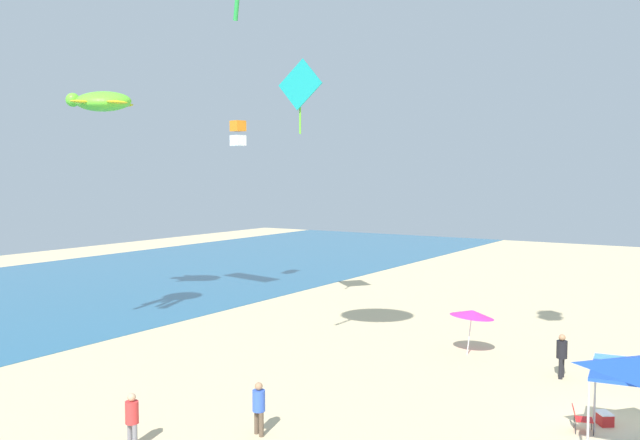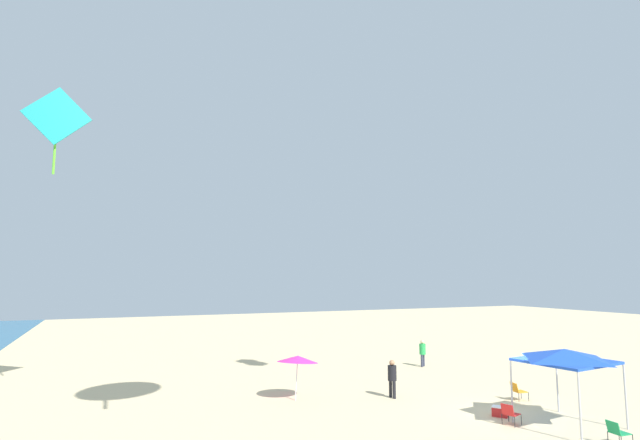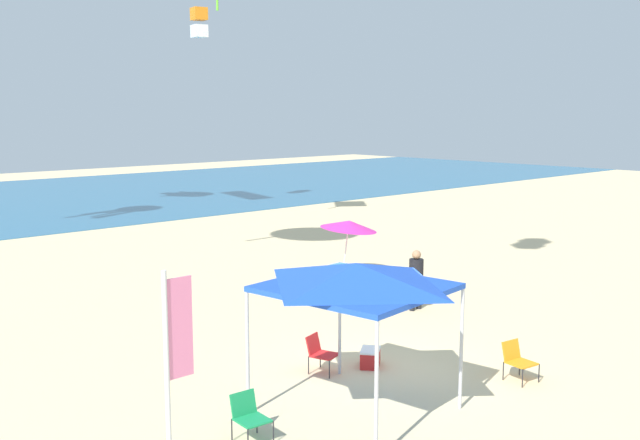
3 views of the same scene
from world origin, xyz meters
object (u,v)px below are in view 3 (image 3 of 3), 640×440
Objects in this scene: canopy_tent at (356,277)px; cooler_box at (370,358)px; banner_flag at (173,417)px; folding_chair_near_cooler at (517,358)px; folding_chair_left_of_tent at (249,414)px; beach_umbrella at (349,225)px; folding_chair_facing_ocean at (320,351)px; kite_box_orange at (199,23)px; person_beachcomber at (416,275)px.

cooler_box is at bearing 36.62° from canopy_tent.
cooler_box is 0.18× the size of banner_flag.
folding_chair_left_of_tent is (-5.98, 1.59, 0.00)m from folding_chair_near_cooler.
beach_umbrella is at bearing 48.05° from cooler_box.
kite_box_orange reaches higher than folding_chair_facing_ocean.
folding_chair_left_of_tent is at bearing -159.87° from person_beachcomber.
folding_chair_left_of_tent is at bearing 173.57° from folding_chair_near_cooler.
folding_chair_left_of_tent is 33.21m from kite_box_orange.
folding_chair_left_of_tent reaches higher than cooler_box.
cooler_box is (-1.70, 2.70, -0.27)m from folding_chair_near_cooler.
folding_chair_left_of_tent is (-10.24, -7.75, -1.37)m from beach_umbrella.
person_beachcomber is at bearing 1.20° from folding_chair_facing_ocean.
cooler_box is at bearing 19.23° from folding_chair_left_of_tent.
beach_umbrella reaches higher than person_beachcomber.
kite_box_orange reaches higher than folding_chair_near_cooler.
person_beachcomber is at bearing 28.77° from banner_flag.
banner_flag is (-9.37, -1.57, 1.96)m from folding_chair_near_cooler.
folding_chair_near_cooler is 1.00× the size of folding_chair_facing_ocean.
folding_chair_facing_ocean is at bearing 64.59° from canopy_tent.
person_beachcomber reaches higher than folding_chair_left_of_tent.
folding_chair_near_cooler is at bearing -17.72° from canopy_tent.
kite_box_orange is (8.18, 23.15, 9.77)m from person_beachcomber.
kite_box_orange is at bearing 55.74° from banner_flag.
kite_box_orange reaches higher than person_beachcomber.
beach_umbrella is 1.28× the size of kite_box_orange.
cooler_box is (-5.97, -6.64, -1.65)m from beach_umbrella.
cooler_box is at bearing 130.63° from folding_chair_near_cooler.
cooler_box is at bearing -43.36° from folding_chair_facing_ocean.
folding_chair_near_cooler is (-4.27, -9.34, -1.37)m from beach_umbrella.
cooler_box is at bearing -131.95° from beach_umbrella.
person_beachcomber is 1.04× the size of kite_box_orange.
banner_flag reaches higher than person_beachcomber.
canopy_tent is at bearing 170.72° from folding_chair_near_cooler.
cooler_box is at bearing 29.11° from banner_flag.
canopy_tent is at bearing -134.46° from beach_umbrella.
folding_chair_left_of_tent and folding_chair_facing_ocean have the same top height.
folding_chair_left_of_tent is 0.49× the size of kite_box_orange.
folding_chair_near_cooler is (3.73, -1.19, -2.15)m from canopy_tent.
kite_box_orange is (6.67, 18.90, 8.95)m from beach_umbrella.
canopy_tent reaches higher than beach_umbrella.
beach_umbrella is 21.95m from kite_box_orange.
kite_box_orange reaches higher than cooler_box.
folding_chair_near_cooler is at bearing -57.81° from cooler_box.
person_beachcomber is at bearing 28.18° from cooler_box.
folding_chair_near_cooler is at bearing -120.16° from person_beachcomber.
beach_umbrella is 9.42m from folding_chair_facing_ocean.
folding_chair_facing_ocean is at bearing -138.97° from beach_umbrella.
cooler_box is at bearing -15.34° from kite_box_orange.
banner_flag reaches higher than folding_chair_left_of_tent.
beach_umbrella reaches higher than folding_chair_facing_ocean.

